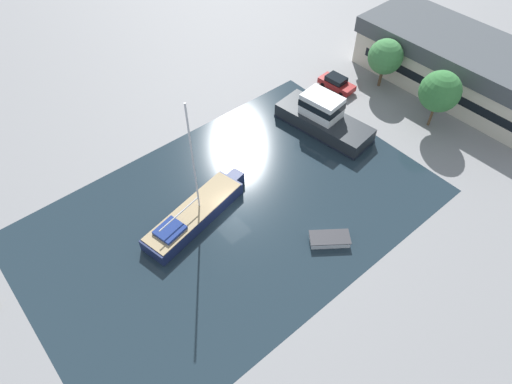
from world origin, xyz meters
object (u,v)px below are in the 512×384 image
at_px(small_dinghy, 330,239).
at_px(motor_cruiser, 323,118).
at_px(warehouse_building, 463,66).
at_px(quay_tree_near_building, 440,91).
at_px(sailboat_moored, 195,213).
at_px(quay_tree_by_water, 385,57).
at_px(parked_car, 337,83).

bearing_deg(small_dinghy, motor_cruiser, 174.02).
distance_m(warehouse_building, quay_tree_near_building, 8.64).
distance_m(motor_cruiser, small_dinghy, 15.51).
xyz_separation_m(warehouse_building, sailboat_moored, (-3.72, -35.85, -2.35)).
xyz_separation_m(quay_tree_near_building, small_dinghy, (3.93, -20.08, -4.16)).
bearing_deg(quay_tree_by_water, sailboat_moored, -84.90).
height_order(quay_tree_by_water, small_dinghy, quay_tree_by_water).
xyz_separation_m(quay_tree_near_building, sailboat_moored, (-5.82, -27.59, -3.77)).
bearing_deg(sailboat_moored, small_dinghy, 25.69).
height_order(quay_tree_near_building, quay_tree_by_water, quay_tree_near_building).
bearing_deg(motor_cruiser, quay_tree_near_building, -45.36).
relative_size(quay_tree_by_water, motor_cruiser, 0.53).
bearing_deg(small_dinghy, sailboat_moored, -105.11).
xyz_separation_m(warehouse_building, small_dinghy, (6.04, -28.34, -2.73)).
height_order(sailboat_moored, motor_cruiser, sailboat_moored).
height_order(quay_tree_by_water, parked_car, quay_tree_by_water).
bearing_deg(motor_cruiser, small_dinghy, -140.92).
height_order(quay_tree_near_building, motor_cruiser, quay_tree_near_building).
relative_size(quay_tree_near_building, parked_car, 1.45).
bearing_deg(quay_tree_by_water, small_dinghy, -60.37).
distance_m(warehouse_building, quay_tree_by_water, 9.19).
bearing_deg(warehouse_building, small_dinghy, -78.98).
bearing_deg(motor_cruiser, warehouse_building, -24.06).
bearing_deg(quay_tree_near_building, quay_tree_by_water, 168.89).
bearing_deg(quay_tree_by_water, quay_tree_near_building, -11.11).
bearing_deg(quay_tree_near_building, motor_cruiser, -127.71).
bearing_deg(parked_car, sailboat_moored, 7.47).
distance_m(warehouse_building, sailboat_moored, 36.12).
relative_size(quay_tree_near_building, sailboat_moored, 0.52).
bearing_deg(sailboat_moored, motor_cruiser, 82.84).
relative_size(parked_car, motor_cruiser, 0.41).
relative_size(parked_car, sailboat_moored, 0.36).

